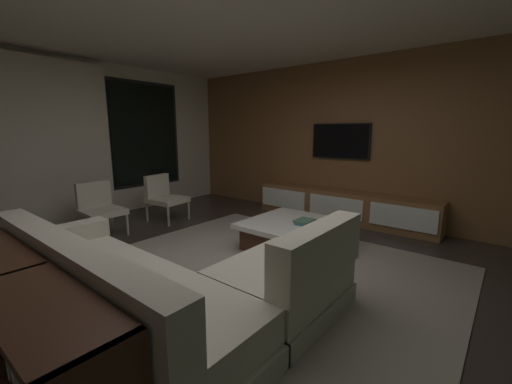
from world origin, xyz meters
name	(u,v)px	position (x,y,z in m)	size (l,w,h in m)	color
floor	(235,280)	(0.00, 0.00, 0.00)	(9.20, 9.20, 0.00)	#332B26
back_wall_with_window	(71,142)	(-0.06, 3.62, 1.34)	(6.60, 0.30, 2.70)	beige
media_wall	(357,141)	(3.06, 0.00, 1.35)	(0.12, 7.80, 2.70)	brown
area_rug	(263,271)	(0.35, -0.10, 0.01)	(3.20, 3.80, 0.01)	gray
sectional_couch	(166,291)	(-0.91, -0.11, 0.29)	(1.98, 2.50, 0.82)	#B1A997
coffee_table	(294,235)	(1.14, 0.01, 0.19)	(1.16, 1.16, 0.36)	#48281B
book_stack_on_coffee_table	(304,222)	(1.15, -0.13, 0.39)	(0.25, 0.20, 0.06)	#5096B3
accent_chair_near_window	(164,195)	(0.90, 2.49, 0.43)	(0.62, 0.63, 0.78)	#B2ADA0
accent_chair_by_curtain	(99,206)	(-0.17, 2.56, 0.43)	(0.55, 0.57, 0.78)	#B2ADA0
media_console	(343,207)	(2.77, 0.05, 0.25)	(0.46, 3.10, 0.52)	brown
mounted_tv	(340,141)	(2.95, 0.25, 1.35)	(0.05, 1.03, 0.60)	black
console_table_behind_couch	(18,326)	(-1.82, 0.02, 0.41)	(0.40, 2.10, 0.74)	#48281B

